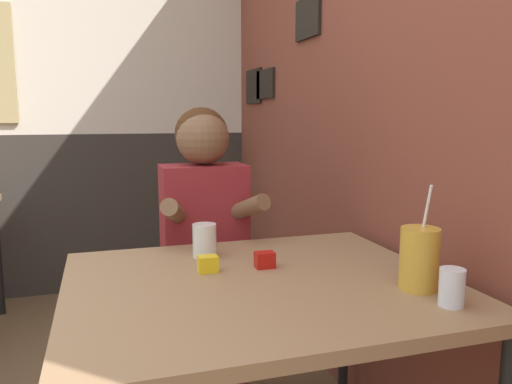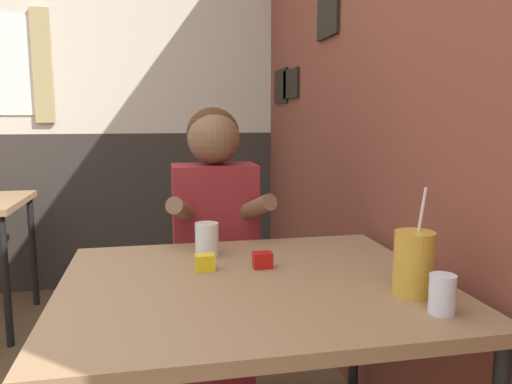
{
  "view_description": "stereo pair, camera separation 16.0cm",
  "coord_description": "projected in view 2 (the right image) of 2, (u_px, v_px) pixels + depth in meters",
  "views": [
    {
      "loc": [
        0.43,
        -0.94,
        1.23
      ],
      "look_at": [
        0.9,
        0.58,
        0.98
      ],
      "focal_mm": 35.0,
      "sensor_mm": 36.0,
      "label": 1
    },
    {
      "loc": [
        0.58,
        -0.98,
        1.23
      ],
      "look_at": [
        0.9,
        0.58,
        0.98
      ],
      "focal_mm": 35.0,
      "sensor_mm": 36.0,
      "label": 2
    }
  ],
  "objects": [
    {
      "name": "main_table",
      "position": [
        252.0,
        300.0,
        1.46
      ],
      "size": [
        1.09,
        0.93,
        0.75
      ],
      "color": "#93704C",
      "rests_on": "ground_plane"
    },
    {
      "name": "person_seated",
      "position": [
        215.0,
        250.0,
        2.08
      ],
      "size": [
        0.42,
        0.41,
        1.26
      ],
      "color": "maroon",
      "rests_on": "ground_plane"
    },
    {
      "name": "condiment_ketchup",
      "position": [
        263.0,
        260.0,
        1.57
      ],
      "size": [
        0.06,
        0.04,
        0.05
      ],
      "color": "#B7140F",
      "rests_on": "main_table"
    },
    {
      "name": "condiment_mustard",
      "position": [
        205.0,
        262.0,
        1.54
      ],
      "size": [
        0.06,
        0.04,
        0.05
      ],
      "color": "yellow",
      "rests_on": "main_table"
    },
    {
      "name": "glass_near_pitcher",
      "position": [
        442.0,
        294.0,
        1.2
      ],
      "size": [
        0.06,
        0.06,
        0.1
      ],
      "color": "silver",
      "rests_on": "main_table"
    },
    {
      "name": "glass_center",
      "position": [
        207.0,
        239.0,
        1.7
      ],
      "size": [
        0.08,
        0.08,
        0.11
      ],
      "color": "silver",
      "rests_on": "main_table"
    },
    {
      "name": "back_wall",
      "position": [
        64.0,
        96.0,
        3.4
      ],
      "size": [
        5.85,
        0.09,
        2.7
      ],
      "color": "beige",
      "rests_on": "ground_plane"
    },
    {
      "name": "cocktail_pitcher",
      "position": [
        414.0,
        263.0,
        1.32
      ],
      "size": [
        0.11,
        0.11,
        0.29
      ],
      "color": "gold",
      "rests_on": "main_table"
    },
    {
      "name": "brick_wall_right",
      "position": [
        340.0,
        89.0,
        2.38
      ],
      "size": [
        0.08,
        4.64,
        2.7
      ],
      "color": "brown",
      "rests_on": "ground_plane"
    }
  ]
}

